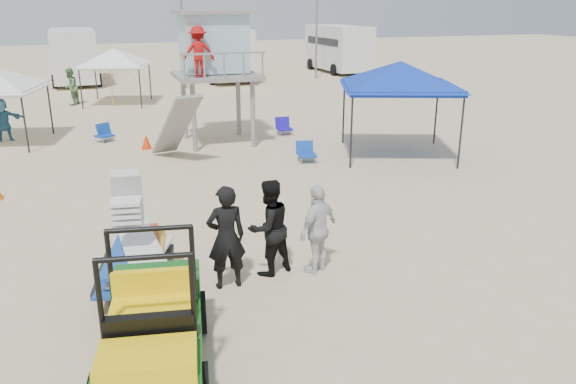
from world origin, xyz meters
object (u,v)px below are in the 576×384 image
object	(u,v)px
utility_cart	(151,315)
surf_trailer	(133,252)
canopy_blue	(401,66)
man_left	(226,237)
lifeguard_tower	(212,48)

from	to	relation	value
utility_cart	surf_trailer	world-z (taller)	surf_trailer
utility_cart	canopy_blue	world-z (taller)	canopy_blue
man_left	lifeguard_tower	size ratio (longest dim) A/B	0.42
lifeguard_tower	canopy_blue	xyz separation A→B (m)	(5.10, -3.82, -0.41)
man_left	surf_trailer	bearing A→B (deg)	-9.90
man_left	lifeguard_tower	bearing A→B (deg)	-101.07
surf_trailer	lifeguard_tower	bearing A→B (deg)	69.62
surf_trailer	lifeguard_tower	xyz separation A→B (m)	(3.86, 10.40, 2.50)
utility_cart	surf_trailer	distance (m)	2.34
utility_cart	lifeguard_tower	world-z (taller)	lifeguard_tower
lifeguard_tower	canopy_blue	size ratio (longest dim) A/B	1.00
surf_trailer	man_left	world-z (taller)	surf_trailer
surf_trailer	canopy_blue	world-z (taller)	canopy_blue
utility_cart	canopy_blue	xyz separation A→B (m)	(8.96, 8.91, 1.99)
utility_cart	lifeguard_tower	size ratio (longest dim) A/B	0.61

